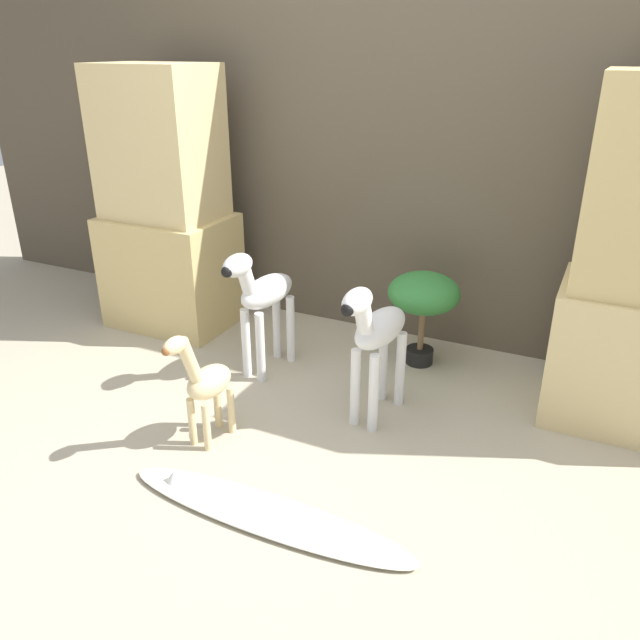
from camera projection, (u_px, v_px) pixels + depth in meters
name	position (u px, v px, depth m)	size (l,w,h in m)	color
ground_plane	(273.00, 469.00, 2.59)	(14.00, 14.00, 0.00)	#B2A88E
wall_back	(406.00, 147.00, 3.42)	(6.40, 0.08, 2.20)	brown
rock_pillar_left	(166.00, 211.00, 3.68)	(0.73, 0.53, 1.52)	#D1B775
zebra_right	(376.00, 334.00, 2.77)	(0.20, 0.53, 0.71)	white
zebra_left	(262.00, 296.00, 3.19)	(0.20, 0.53, 0.71)	white
giraffe_figurine	(205.00, 382.00, 2.66)	(0.16, 0.36, 0.57)	beige
potted_palm_front	(424.00, 297.00, 3.30)	(0.38, 0.38, 0.52)	black
surfboard	(264.00, 513.00, 2.32)	(1.19, 0.22, 0.08)	silver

